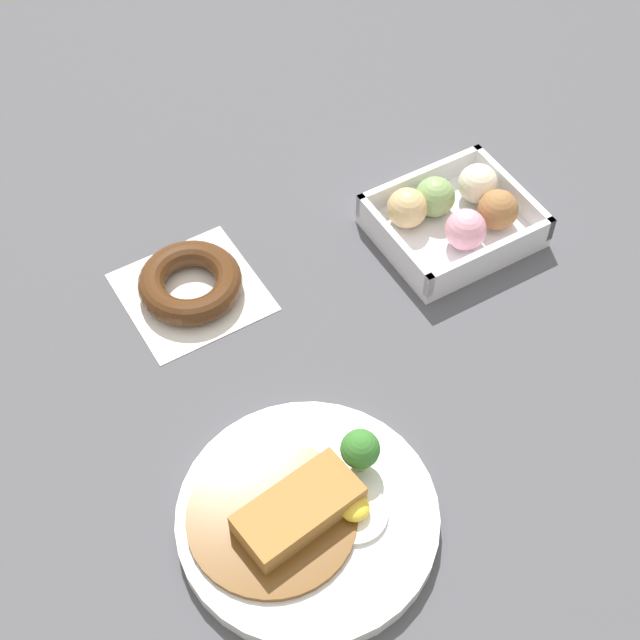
# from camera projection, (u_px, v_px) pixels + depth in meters

# --- Properties ---
(ground_plane) EXTENTS (1.60, 1.60, 0.00)m
(ground_plane) POSITION_uv_depth(u_px,v_px,m) (358.00, 363.00, 0.96)
(ground_plane) COLOR #4C4C51
(curry_plate) EXTENTS (0.24, 0.24, 0.07)m
(curry_plate) POSITION_uv_depth(u_px,v_px,m) (306.00, 514.00, 0.84)
(curry_plate) COLOR white
(curry_plate) RESTS_ON ground_plane
(donut_box) EXTENTS (0.17, 0.15, 0.06)m
(donut_box) POSITION_uv_depth(u_px,v_px,m) (455.00, 215.00, 1.05)
(donut_box) COLOR white
(donut_box) RESTS_ON ground_plane
(chocolate_ring_donut) EXTENTS (0.15, 0.15, 0.03)m
(chocolate_ring_donut) POSITION_uv_depth(u_px,v_px,m) (190.00, 283.00, 1.00)
(chocolate_ring_donut) COLOR white
(chocolate_ring_donut) RESTS_ON ground_plane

